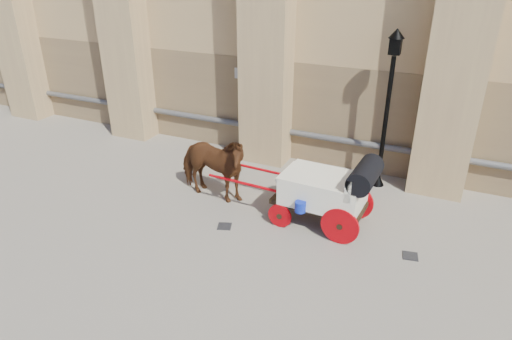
% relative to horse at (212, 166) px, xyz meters
% --- Properties ---
extents(ground, '(90.00, 90.00, 0.00)m').
position_rel_horse_xyz_m(ground, '(1.25, -0.71, -0.92)').
color(ground, gray).
rests_on(ground, ground).
extents(horse, '(2.25, 1.17, 1.84)m').
position_rel_horse_xyz_m(horse, '(0.00, 0.00, 0.00)').
color(horse, brown).
rests_on(horse, ground).
extents(carriage, '(4.09, 1.47, 1.77)m').
position_rel_horse_xyz_m(carriage, '(3.09, 0.00, 0.03)').
color(carriage, black).
rests_on(carriage, ground).
extents(street_lamp, '(0.39, 0.39, 4.22)m').
position_rel_horse_xyz_m(street_lamp, '(3.79, 2.57, 1.34)').
color(street_lamp, black).
rests_on(street_lamp, ground).
extents(drain_grate_near, '(0.41, 0.41, 0.01)m').
position_rel_horse_xyz_m(drain_grate_near, '(0.92, -1.09, -0.91)').
color(drain_grate_near, black).
rests_on(drain_grate_near, ground).
extents(drain_grate_far, '(0.37, 0.37, 0.01)m').
position_rel_horse_xyz_m(drain_grate_far, '(5.08, -0.46, -0.91)').
color(drain_grate_far, black).
rests_on(drain_grate_far, ground).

